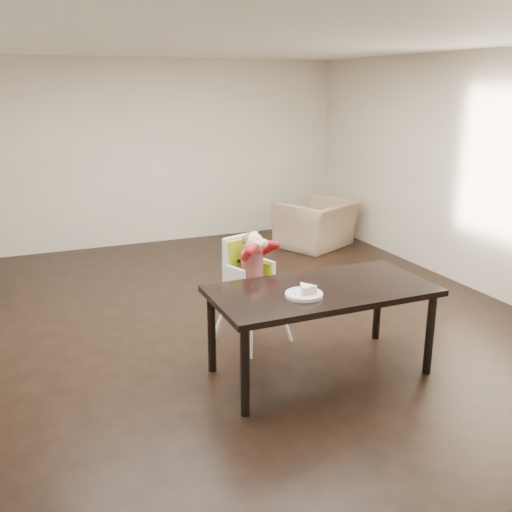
% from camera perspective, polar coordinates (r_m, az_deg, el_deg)
% --- Properties ---
extents(ground, '(7.00, 7.00, 0.00)m').
position_cam_1_polar(ground, '(5.76, -2.19, -6.99)').
color(ground, black).
rests_on(ground, ground).
extents(room_walls, '(6.02, 7.02, 2.71)m').
position_cam_1_polar(room_walls, '(5.30, -2.41, 11.72)').
color(room_walls, beige).
rests_on(room_walls, ground).
extents(dining_table, '(1.80, 0.90, 0.75)m').
position_cam_1_polar(dining_table, '(4.65, 6.57, -4.08)').
color(dining_table, black).
rests_on(dining_table, ground).
extents(high_chair, '(0.56, 0.56, 1.05)m').
position_cam_1_polar(high_chair, '(5.19, -0.58, -0.91)').
color(high_chair, white).
rests_on(high_chair, ground).
extents(plate, '(0.37, 0.37, 0.08)m').
position_cam_1_polar(plate, '(4.42, 4.91, -3.65)').
color(plate, white).
rests_on(plate, dining_table).
extents(armchair, '(1.25, 1.07, 0.92)m').
position_cam_1_polar(armchair, '(8.50, 6.13, 4.01)').
color(armchair, '#A18466').
rests_on(armchair, ground).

